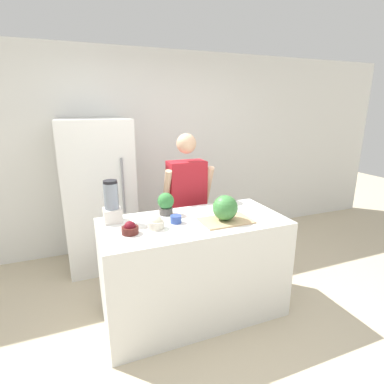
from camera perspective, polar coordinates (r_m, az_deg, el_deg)
ground_plane at (r=2.82m, az=3.53°, el=-26.08°), size 14.00×14.00×0.00m
wall_back at (r=4.13m, az=-8.67°, el=7.57°), size 8.00×0.06×2.60m
counter_island at (r=2.83m, az=0.30°, el=-14.23°), size 1.62×0.77×0.93m
refrigerator at (r=3.72m, az=-17.31°, el=-0.50°), size 0.78×0.75×1.76m
person at (r=3.32m, az=-1.01°, el=-2.61°), size 0.54×0.26×1.62m
cutting_board at (r=2.63m, az=6.52°, el=-5.44°), size 0.44×0.28×0.01m
watermelon at (r=2.59m, az=6.33°, el=-2.99°), size 0.22×0.22×0.22m
bowl_cherries at (r=2.40m, az=-11.73°, el=-6.86°), size 0.13×0.13×0.10m
bowl_cream at (r=2.47m, az=-6.90°, el=-5.83°), size 0.14×0.14×0.12m
bowl_small_blue at (r=2.57m, az=-3.09°, el=-5.19°), size 0.10×0.10×0.06m
blender at (r=2.64m, az=-15.05°, el=-2.12°), size 0.15×0.15×0.37m
potted_plant at (r=2.75m, az=-5.01°, el=-2.13°), size 0.15×0.15×0.21m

